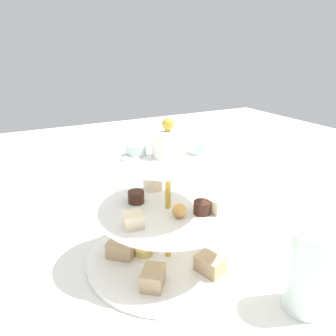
# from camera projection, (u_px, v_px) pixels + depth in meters

# --- Properties ---
(ground_plane) EXTENTS (2.40, 2.40, 0.00)m
(ground_plane) POSITION_uv_depth(u_px,v_px,m) (168.00, 260.00, 0.65)
(ground_plane) COLOR silver
(tiered_serving_stand) EXTENTS (0.30, 0.30, 0.27)m
(tiered_serving_stand) POSITION_uv_depth(u_px,v_px,m) (168.00, 222.00, 0.62)
(tiered_serving_stand) COLOR white
(tiered_serving_stand) RESTS_ON ground_plane
(water_glass_tall_right) EXTENTS (0.07, 0.07, 0.13)m
(water_glass_tall_right) POSITION_uv_depth(u_px,v_px,m) (309.00, 271.00, 0.51)
(water_glass_tall_right) COLOR silver
(water_glass_tall_right) RESTS_ON ground_plane
(water_glass_short_left) EXTENTS (0.06, 0.06, 0.08)m
(water_glass_short_left) POSITION_uv_depth(u_px,v_px,m) (135.00, 192.00, 0.85)
(water_glass_short_left) COLOR silver
(water_glass_short_left) RESTS_ON ground_plane
(teacup_with_saucer) EXTENTS (0.09, 0.09, 0.05)m
(teacup_with_saucer) POSITION_uv_depth(u_px,v_px,m) (188.00, 193.00, 0.87)
(teacup_with_saucer) COLOR white
(teacup_with_saucer) RESTS_ON ground_plane
(butter_knife_right) EXTENTS (0.02, 0.17, 0.00)m
(butter_knife_right) POSITION_uv_depth(u_px,v_px,m) (274.00, 219.00, 0.80)
(butter_knife_right) COLOR silver
(butter_knife_right) RESTS_ON ground_plane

